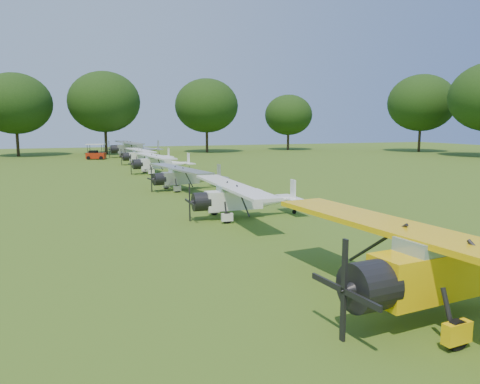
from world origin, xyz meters
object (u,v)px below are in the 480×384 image
at_px(aircraft_6, 145,155).
at_px(aircraft_3, 242,196).
at_px(golf_cart, 96,154).
at_px(aircraft_2, 453,262).
at_px(aircraft_5, 160,162).
at_px(aircraft_4, 186,175).
at_px(aircraft_7, 134,147).

bearing_deg(aircraft_6, aircraft_3, -96.08).
bearing_deg(aircraft_6, golf_cart, 111.14).
bearing_deg(aircraft_3, aircraft_2, -86.53).
bearing_deg(aircraft_6, aircraft_5, -96.71).
height_order(aircraft_5, golf_cart, golf_cart).
bearing_deg(aircraft_3, aircraft_6, 90.27).
bearing_deg(golf_cart, aircraft_5, -59.04).
relative_size(aircraft_4, golf_cart, 3.34).
bearing_deg(aircraft_7, aircraft_3, -96.07).
relative_size(aircraft_5, aircraft_7, 0.82).
height_order(aircraft_6, aircraft_7, aircraft_7).
bearing_deg(aircraft_4, aircraft_2, -97.42).
relative_size(aircraft_2, aircraft_6, 1.23).
bearing_deg(golf_cart, aircraft_7, 44.06).
height_order(aircraft_7, golf_cart, aircraft_7).
height_order(aircraft_4, aircraft_7, aircraft_7).
height_order(aircraft_2, golf_cart, aircraft_2).
height_order(aircraft_3, aircraft_6, aircraft_6).
xyz_separation_m(aircraft_4, aircraft_7, (0.96, 35.55, 0.35)).
height_order(aircraft_5, aircraft_7, aircraft_7).
distance_m(aircraft_3, aircraft_6, 33.89).
xyz_separation_m(aircraft_2, aircraft_5, (-0.57, 36.74, -0.24)).
distance_m(aircraft_4, golf_cart, 33.15).
height_order(aircraft_5, aircraft_6, aircraft_5).
distance_m(aircraft_2, aircraft_6, 47.41).
bearing_deg(aircraft_2, aircraft_6, 84.71).
xyz_separation_m(aircraft_5, golf_cart, (-4.88, 20.77, -0.45)).
height_order(aircraft_2, aircraft_6, aircraft_2).
xyz_separation_m(aircraft_4, aircraft_6, (0.56, 22.75, 0.07)).
distance_m(aircraft_4, aircraft_6, 22.76).
relative_size(aircraft_3, aircraft_6, 0.99).
relative_size(aircraft_2, aircraft_4, 1.31).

